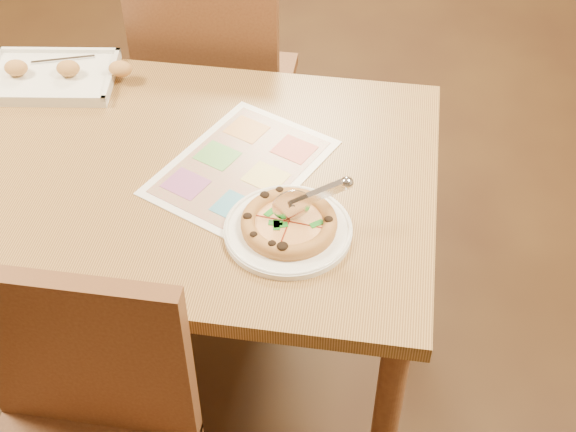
# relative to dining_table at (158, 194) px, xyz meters

# --- Properties ---
(dining_table) EXTENTS (1.30, 0.85, 0.72)m
(dining_table) POSITION_rel_dining_table_xyz_m (0.00, 0.00, 0.00)
(dining_table) COLOR #A47A41
(dining_table) RESTS_ON ground
(chair_near) EXTENTS (0.42, 0.42, 0.47)m
(chair_near) POSITION_rel_dining_table_xyz_m (0.00, -0.60, -0.07)
(chair_near) COLOR brown
(chair_near) RESTS_ON ground
(chair_far) EXTENTS (0.42, 0.42, 0.47)m
(chair_far) POSITION_rel_dining_table_xyz_m (-0.00, 0.60, -0.07)
(chair_far) COLOR brown
(chair_far) RESTS_ON ground
(plate) EXTENTS (0.33, 0.33, 0.01)m
(plate) POSITION_rel_dining_table_xyz_m (0.34, -0.16, 0.09)
(plate) COLOR white
(plate) RESTS_ON dining_table
(pizza) EXTENTS (0.21, 0.21, 0.03)m
(pizza) POSITION_rel_dining_table_xyz_m (0.34, -0.16, 0.11)
(pizza) COLOR #CE8046
(pizza) RESTS_ON plate
(pizza_cutter) EXTENTS (0.15, 0.06, 0.09)m
(pizza_cutter) POSITION_rel_dining_table_xyz_m (0.38, -0.14, 0.17)
(pizza_cutter) COLOR silver
(pizza_cutter) RESTS_ON pizza
(appetizer_tray) EXTENTS (0.40, 0.27, 0.06)m
(appetizer_tray) POSITION_rel_dining_table_xyz_m (-0.35, 0.30, 0.10)
(appetizer_tray) COLOR white
(appetizer_tray) RESTS_ON dining_table
(menu) EXTENTS (0.44, 0.50, 0.00)m
(menu) POSITION_rel_dining_table_xyz_m (0.20, 0.03, 0.09)
(menu) COLOR white
(menu) RESTS_ON dining_table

